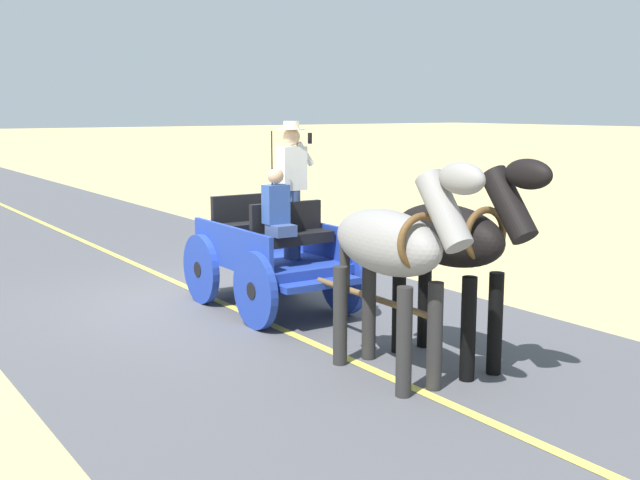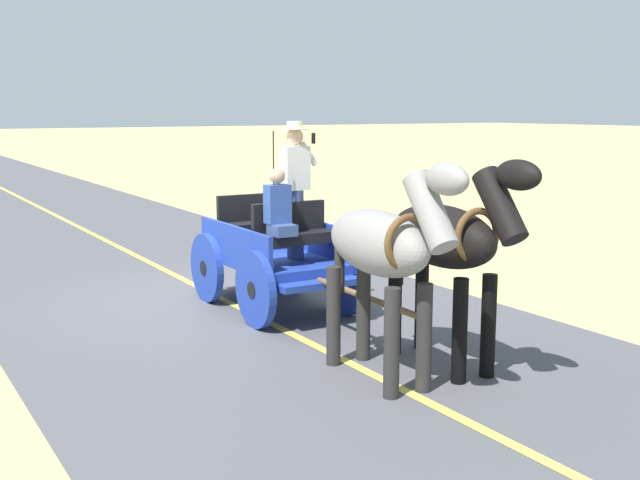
# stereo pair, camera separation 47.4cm
# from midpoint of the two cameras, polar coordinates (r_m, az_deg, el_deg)

# --- Properties ---
(ground_plane) EXTENTS (200.00, 200.00, 0.00)m
(ground_plane) POSITION_cam_midpoint_polar(r_m,az_deg,el_deg) (11.28, -6.29, -4.14)
(ground_plane) COLOR tan
(road_surface) EXTENTS (6.34, 160.00, 0.01)m
(road_surface) POSITION_cam_midpoint_polar(r_m,az_deg,el_deg) (11.28, -6.29, -4.12)
(road_surface) COLOR #4C4C51
(road_surface) RESTS_ON ground
(road_centre_stripe) EXTENTS (0.12, 160.00, 0.00)m
(road_centre_stripe) POSITION_cam_midpoint_polar(r_m,az_deg,el_deg) (11.28, -6.29, -4.10)
(road_centre_stripe) COLOR #DBCC4C
(road_centre_stripe) RESTS_ON road_surface
(horse_drawn_carriage) EXTENTS (1.44, 4.50, 2.50)m
(horse_drawn_carriage) POSITION_cam_midpoint_polar(r_m,az_deg,el_deg) (10.39, -1.86, -0.68)
(horse_drawn_carriage) COLOR #1E3899
(horse_drawn_carriage) RESTS_ON ground
(horse_near_side) EXTENTS (0.60, 2.13, 2.21)m
(horse_near_side) POSITION_cam_midpoint_polar(r_m,az_deg,el_deg) (8.07, 10.98, -0.15)
(horse_near_side) COLOR black
(horse_near_side) RESTS_ON ground
(horse_off_side) EXTENTS (0.63, 2.13, 2.21)m
(horse_off_side) POSITION_cam_midpoint_polar(r_m,az_deg,el_deg) (7.57, 6.45, -0.66)
(horse_off_side) COLOR gray
(horse_off_side) RESTS_ON ground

